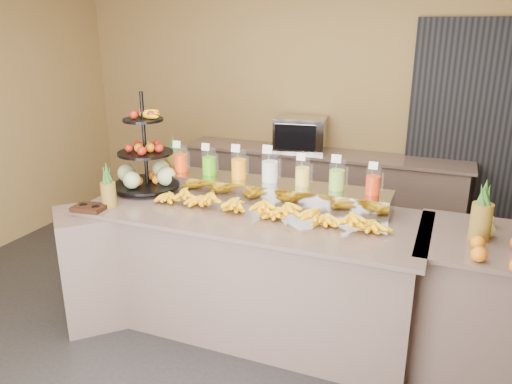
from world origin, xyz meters
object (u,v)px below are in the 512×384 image
Objects in this scene: right_fruit_pile at (507,241)px; pitcher_tray at (270,191)px; condiment_caddy at (90,208)px; fruit_stand at (150,166)px; oven_warmer at (301,134)px; banana_heap at (260,204)px.

pitcher_tray is at bearing 167.87° from right_fruit_pile.
fruit_stand is at bearing 74.49° from condiment_caddy.
fruit_stand is 0.62m from condiment_caddy.
oven_warmer is (0.88, 2.37, 0.16)m from condiment_caddy.
right_fruit_pile is (2.79, 0.35, 0.06)m from condiment_caddy.
banana_heap is at bearing -82.35° from pitcher_tray.
oven_warmer is (-0.27, 1.67, 0.11)m from pitcher_tray.
banana_heap is at bearing 2.16° from fruit_stand.
pitcher_tray is at bearing -88.63° from oven_warmer.
oven_warmer reaches higher than condiment_caddy.
right_fruit_pile is at bearing -12.13° from pitcher_tray.
banana_heap is 7.95× the size of condiment_caddy.
fruit_stand is 1.77× the size of right_fruit_pile.
pitcher_tray is 8.11× the size of condiment_caddy.
banana_heap is 3.36× the size of oven_warmer.
pitcher_tray is 1.35m from condiment_caddy.
banana_heap is at bearing 18.73° from condiment_caddy.
condiment_caddy is 2.54m from oven_warmer.
pitcher_tray is 1.70m from oven_warmer.
oven_warmer reaches higher than pitcher_tray.
right_fruit_pile is (1.64, -0.35, 0.00)m from pitcher_tray.
condiment_caddy is at bearing -118.27° from oven_warmer.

